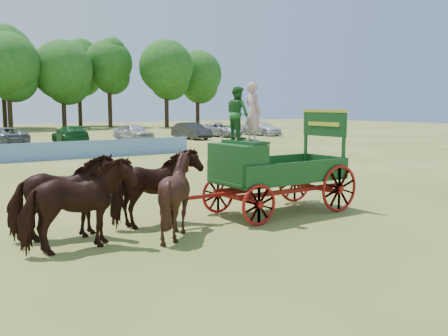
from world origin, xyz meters
The scene contains 6 objects.
ground centered at (0.00, 0.00, 0.00)m, with size 160.00×160.00×0.00m, color #A8944C.
horse_lead_left centered at (-1.65, -0.80, 1.00)m, with size 1.08×2.37×2.01m, color black.
horse_lead_right centered at (-1.65, 0.30, 1.00)m, with size 1.08×2.37×2.01m, color black.
horse_wheel_left centered at (0.75, -0.80, 1.00)m, with size 1.62×1.82×2.01m, color black.
horse_wheel_right centered at (0.75, 0.30, 1.00)m, with size 1.08×2.37×2.01m, color black.
farm_dray centered at (3.72, -0.23, 1.61)m, with size 6.00×2.00×3.72m.
Camera 1 is at (-5.00, -11.14, 3.10)m, focal length 40.00 mm.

